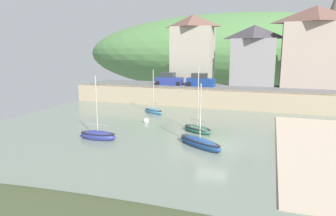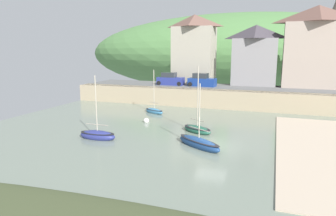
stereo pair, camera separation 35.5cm
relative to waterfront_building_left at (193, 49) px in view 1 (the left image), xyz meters
The scene contains 14 objects.
ground 36.90m from the waterfront_building_left, 74.53° to the right, with size 48.00×41.00×0.61m.
quay_seawall 13.06m from the waterfront_building_left, 43.12° to the right, with size 48.00×9.40×2.40m.
hillside_backdrop 30.29m from the waterfront_building_left, 82.42° to the left, with size 80.00×44.00×19.50m.
waterfront_building_left is the anchor object (origin of this frame).
waterfront_building_centre 9.67m from the waterfront_building_left, ahead, with size 6.80×5.11×9.09m.
waterfront_building_right 17.97m from the waterfront_building_left, ahead, with size 8.93×5.74×11.55m.
church_with_spire 21.57m from the waterfront_building_left, 10.73° to the left, with size 3.00×3.00×14.56m.
rowboat_small_beached 27.64m from the waterfront_building_left, 93.79° to the right, with size 3.44×1.38×5.83m.
motorboat_with_cabin 23.52m from the waterfront_building_left, 74.20° to the right, with size 3.47×2.76×6.47m.
dinghy_open_wooden 27.82m from the waterfront_building_left, 74.19° to the right, with size 4.45×3.47×5.40m.
fishing_boat_green 16.47m from the waterfront_building_left, 94.82° to the right, with size 3.08×2.14×5.55m.
parked_car_near_slipway 7.04m from the waterfront_building_left, 119.84° to the right, with size 4.14×1.82×1.95m.
parked_car_by_wall 6.98m from the waterfront_building_left, 61.74° to the right, with size 4.23×2.05×1.95m.
mooring_buoy 20.89m from the waterfront_building_left, 90.45° to the right, with size 0.62×0.62×0.62m.
Camera 1 is at (4.27, -23.65, 7.76)m, focal length 32.29 mm.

